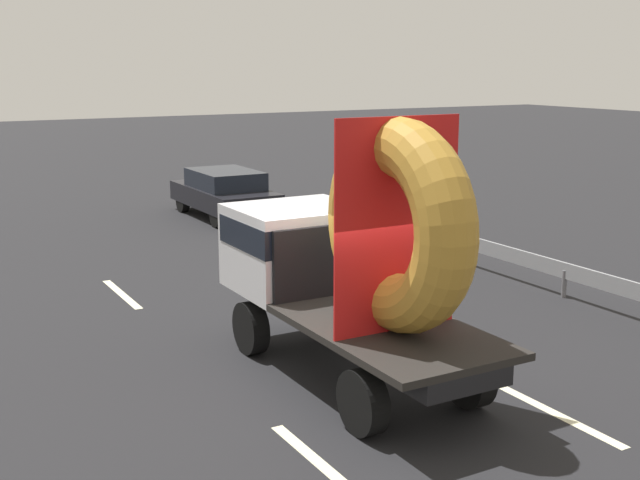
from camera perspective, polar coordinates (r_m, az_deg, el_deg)
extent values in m
plane|color=black|center=(12.00, 3.24, -10.08)|extent=(120.00, 120.00, 0.00)
cylinder|color=black|center=(13.11, -4.87, -6.15)|extent=(0.28, 0.85, 0.85)
cylinder|color=black|center=(13.86, 1.55, -5.08)|extent=(0.28, 0.85, 0.85)
cylinder|color=black|center=(10.36, 3.02, -11.28)|extent=(0.28, 0.85, 0.85)
cylinder|color=black|center=(11.29, 10.42, -9.41)|extent=(0.28, 0.85, 0.85)
cube|color=black|center=(11.89, 2.38, -5.92)|extent=(1.30, 5.29, 0.25)
cube|color=silver|center=(13.14, -1.60, -0.53)|extent=(2.00, 1.80, 1.35)
cube|color=black|center=(13.03, -1.51, 0.70)|extent=(2.02, 1.71, 0.44)
cube|color=black|center=(11.12, 4.84, -6.31)|extent=(2.00, 3.49, 0.10)
cube|color=black|center=(12.34, 0.46, -1.49)|extent=(1.80, 0.08, 1.10)
torus|color=#B7842D|center=(10.63, 5.43, 1.00)|extent=(0.78, 2.84, 2.84)
cube|color=red|center=(10.63, 5.43, 1.00)|extent=(1.90, 0.03, 2.84)
cylinder|color=black|center=(25.76, -9.60, 2.68)|extent=(0.23, 0.67, 0.67)
cylinder|color=black|center=(26.35, -6.27, 3.00)|extent=(0.23, 0.67, 0.67)
cylinder|color=black|center=(23.18, -7.22, 1.69)|extent=(0.23, 0.67, 0.67)
cylinder|color=black|center=(23.83, -3.59, 2.06)|extent=(0.23, 0.67, 0.67)
cube|color=black|center=(24.71, -6.73, 3.04)|extent=(1.88, 4.39, 0.57)
cube|color=black|center=(24.53, -6.67, 4.27)|extent=(1.69, 2.46, 0.52)
cube|color=gray|center=(17.93, 13.04, -0.96)|extent=(0.06, 13.18, 0.32)
cylinder|color=slate|center=(16.86, 16.76, -2.97)|extent=(0.10, 0.10, 0.55)
cylinder|color=slate|center=(19.21, 9.71, -0.78)|extent=(0.10, 0.10, 0.55)
cylinder|color=slate|center=(21.79, 4.26, 0.92)|extent=(0.10, 0.10, 0.55)
cube|color=beige|center=(9.69, 0.46, -15.77)|extent=(0.16, 2.57, 0.01)
cube|color=beige|center=(16.92, -13.74, -3.69)|extent=(0.16, 2.35, 0.01)
cube|color=beige|center=(11.69, 15.08, -11.12)|extent=(0.16, 2.96, 0.01)
cube|color=beige|center=(18.33, -3.70, -2.12)|extent=(0.16, 2.38, 0.01)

